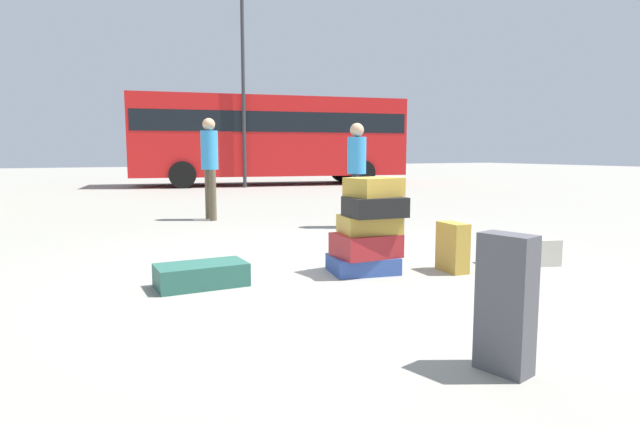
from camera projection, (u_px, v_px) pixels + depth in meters
name	position (u px, v px, depth m)	size (l,w,h in m)	color
ground_plane	(322.00, 272.00, 5.29)	(80.00, 80.00, 0.00)	gray
suitcase_tower	(369.00, 230.00, 5.21)	(0.74, 0.65, 0.96)	#334F99
suitcase_tan_foreground_near	(453.00, 247.00, 5.28)	(0.18, 0.35, 0.50)	#B28C33
suitcase_charcoal_right_side	(506.00, 304.00, 2.85)	(0.16, 0.29, 0.77)	#4C4C51
suitcase_cream_white_trunk	(523.00, 251.00, 5.64)	(0.72, 0.31, 0.28)	beige
suitcase_teal_behind_tower	(201.00, 275.00, 4.72)	(0.79, 0.42, 0.21)	#26594C
person_bearded_onlooker	(357.00, 165.00, 8.31)	(0.30, 0.30, 1.66)	black
person_tourist_with_camera	(210.00, 159.00, 9.22)	(0.30, 0.34, 1.80)	brown
parked_bus	(270.00, 135.00, 19.25)	(10.10, 4.17, 3.15)	red
lamp_post	(243.00, 56.00, 17.30)	(0.36, 0.36, 6.79)	#333338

